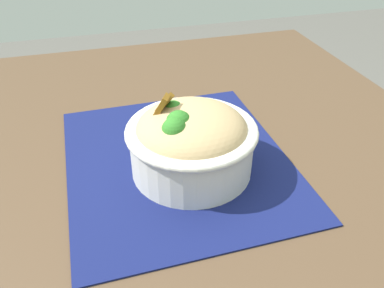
# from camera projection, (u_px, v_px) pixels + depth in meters

# --- Properties ---
(table) EXTENTS (1.16, 0.98, 0.77)m
(table) POSITION_uv_depth(u_px,v_px,m) (192.00, 202.00, 0.68)
(table) COLOR #4C3826
(table) RESTS_ON ground_plane
(placemat) EXTENTS (0.42, 0.36, 0.00)m
(placemat) POSITION_uv_depth(u_px,v_px,m) (177.00, 160.00, 0.66)
(placemat) COLOR #11194C
(placemat) RESTS_ON table
(bowl) EXTENTS (0.23, 0.23, 0.13)m
(bowl) POSITION_uv_depth(u_px,v_px,m) (192.00, 140.00, 0.60)
(bowl) COLOR silver
(bowl) RESTS_ON placemat
(fork) EXTENTS (0.02, 0.13, 0.00)m
(fork) POSITION_uv_depth(u_px,v_px,m) (165.00, 127.00, 0.74)
(fork) COLOR silver
(fork) RESTS_ON placemat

